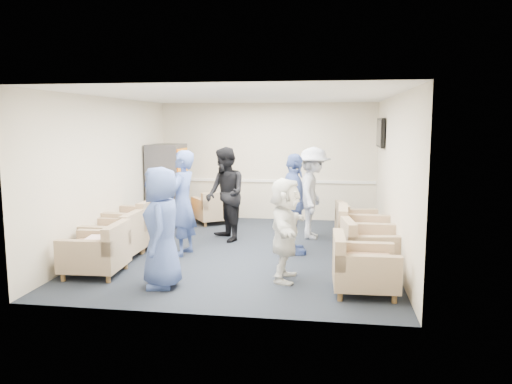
# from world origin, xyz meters

# --- Properties ---
(floor) EXTENTS (6.00, 6.00, 0.00)m
(floor) POSITION_xyz_m (0.00, 0.00, 0.00)
(floor) COLOR black
(floor) RESTS_ON ground
(ceiling) EXTENTS (6.00, 6.00, 0.00)m
(ceiling) POSITION_xyz_m (0.00, 0.00, 2.70)
(ceiling) COLOR silver
(ceiling) RESTS_ON back_wall
(back_wall) EXTENTS (5.00, 0.02, 2.70)m
(back_wall) POSITION_xyz_m (0.00, 3.00, 1.35)
(back_wall) COLOR beige
(back_wall) RESTS_ON floor
(front_wall) EXTENTS (5.00, 0.02, 2.70)m
(front_wall) POSITION_xyz_m (0.00, -3.00, 1.35)
(front_wall) COLOR beige
(front_wall) RESTS_ON floor
(left_wall) EXTENTS (0.02, 6.00, 2.70)m
(left_wall) POSITION_xyz_m (-2.50, 0.00, 1.35)
(left_wall) COLOR beige
(left_wall) RESTS_ON floor
(right_wall) EXTENTS (0.02, 6.00, 2.70)m
(right_wall) POSITION_xyz_m (2.50, 0.00, 1.35)
(right_wall) COLOR beige
(right_wall) RESTS_ON floor
(chair_rail) EXTENTS (4.98, 0.04, 0.06)m
(chair_rail) POSITION_xyz_m (0.00, 2.98, 0.90)
(chair_rail) COLOR white
(chair_rail) RESTS_ON back_wall
(tv) EXTENTS (0.10, 1.00, 0.58)m
(tv) POSITION_xyz_m (2.44, 1.80, 2.05)
(tv) COLOR black
(tv) RESTS_ON right_wall
(armchair_left_near) EXTENTS (0.87, 0.87, 0.66)m
(armchair_left_near) POSITION_xyz_m (-1.92, -1.72, 0.33)
(armchair_left_near) COLOR #987E62
(armchair_left_near) RESTS_ON floor
(armchair_left_mid) EXTENTS (0.85, 0.85, 0.67)m
(armchair_left_mid) POSITION_xyz_m (-2.02, -0.84, 0.34)
(armchair_left_mid) COLOR #987E62
(armchair_left_mid) RESTS_ON floor
(armchair_left_far) EXTENTS (1.04, 1.04, 0.75)m
(armchair_left_far) POSITION_xyz_m (-2.01, -0.01, 0.37)
(armchair_left_far) COLOR #987E62
(armchair_left_far) RESTS_ON floor
(armchair_right_near) EXTENTS (0.86, 0.86, 0.67)m
(armchair_right_near) POSITION_xyz_m (1.89, -1.94, 0.33)
(armchair_right_near) COLOR #987E62
(armchair_right_near) RESTS_ON floor
(armchair_right_midnear) EXTENTS (0.95, 0.95, 0.67)m
(armchair_right_midnear) POSITION_xyz_m (2.03, -0.86, 0.33)
(armchair_right_midnear) COLOR #987E62
(armchair_right_midnear) RESTS_ON floor
(armchair_right_midfar) EXTENTS (0.93, 0.93, 0.73)m
(armchair_right_midfar) POSITION_xyz_m (2.00, -0.15, 0.36)
(armchair_right_midfar) COLOR #987E62
(armchair_right_midfar) RESTS_ON floor
(armchair_right_far) EXTENTS (0.93, 0.93, 0.65)m
(armchair_right_far) POSITION_xyz_m (1.98, 0.83, 0.33)
(armchair_right_far) COLOR #987E62
(armchair_right_far) RESTS_ON floor
(armchair_corner) EXTENTS (1.10, 1.10, 0.63)m
(armchair_corner) POSITION_xyz_m (-1.10, 2.28, 0.32)
(armchair_corner) COLOR #987E62
(armchair_corner) RESTS_ON floor
(vending_machine) EXTENTS (0.72, 0.84, 1.78)m
(vending_machine) POSITION_xyz_m (-2.09, 2.01, 0.89)
(vending_machine) COLOR #4B4A52
(vending_machine) RESTS_ON floor
(backpack) EXTENTS (0.32, 0.24, 0.53)m
(backpack) POSITION_xyz_m (-1.59, -0.07, 0.27)
(backpack) COLOR black
(backpack) RESTS_ON floor
(pillow) EXTENTS (0.38, 0.47, 0.13)m
(pillow) POSITION_xyz_m (-1.93, -1.72, 0.50)
(pillow) COLOR white
(pillow) RESTS_ON armchair_left_near
(person_front_left) EXTENTS (0.71, 0.92, 1.66)m
(person_front_left) POSITION_xyz_m (-0.81, -2.08, 0.83)
(person_front_left) COLOR #40569A
(person_front_left) RESTS_ON floor
(person_mid_left) EXTENTS (0.53, 0.72, 1.79)m
(person_mid_left) POSITION_xyz_m (-1.02, -0.41, 0.90)
(person_mid_left) COLOR #40569A
(person_mid_left) RESTS_ON floor
(person_back_left) EXTENTS (1.05, 1.10, 1.80)m
(person_back_left) POSITION_xyz_m (-0.51, 0.71, 0.90)
(person_back_left) COLOR black
(person_back_left) RESTS_ON floor
(person_back_right) EXTENTS (0.73, 1.19, 1.79)m
(person_back_right) POSITION_xyz_m (1.14, 1.16, 0.89)
(person_back_right) COLOR silver
(person_back_right) RESTS_ON floor
(person_mid_right) EXTENTS (0.63, 1.08, 1.74)m
(person_mid_right) POSITION_xyz_m (0.86, -0.06, 0.87)
(person_mid_right) COLOR #40569A
(person_mid_right) RESTS_ON floor
(person_front_right) EXTENTS (0.48, 1.39, 1.48)m
(person_front_right) POSITION_xyz_m (0.84, -1.54, 0.74)
(person_front_right) COLOR white
(person_front_right) RESTS_ON floor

